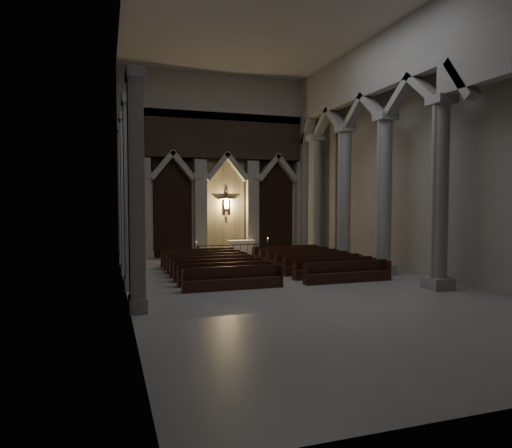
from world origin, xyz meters
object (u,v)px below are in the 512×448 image
(pews, at_px, (265,267))
(altar, at_px, (241,247))
(candle_stand_left, at_px, (196,256))
(altar_rail, at_px, (234,249))
(candle_stand_right, at_px, (268,252))
(worshipper, at_px, (262,254))

(pews, bearing_deg, altar, 83.30)
(candle_stand_left, relative_size, pews, 0.13)
(pews, bearing_deg, altar_rail, 90.00)
(altar_rail, relative_size, candle_stand_left, 3.81)
(candle_stand_left, distance_m, candle_stand_right, 4.91)
(altar, xyz_separation_m, candle_stand_left, (-3.39, -1.91, -0.28))
(altar, xyz_separation_m, worshipper, (0.14, -3.82, -0.03))
(worshipper, bearing_deg, pews, -84.47)
(altar_rail, xyz_separation_m, candle_stand_left, (-2.55, -0.78, -0.27))
(candle_stand_right, relative_size, pews, 0.13)
(candle_stand_right, bearing_deg, candle_stand_left, -170.95)
(candle_stand_left, relative_size, candle_stand_right, 0.95)
(altar_rail, bearing_deg, worshipper, -70.02)
(candle_stand_left, bearing_deg, candle_stand_right, 9.05)
(pews, bearing_deg, candle_stand_left, 115.99)
(altar, xyz_separation_m, candle_stand_right, (1.46, -1.14, -0.26))
(candle_stand_right, distance_m, worshipper, 3.00)
(altar, bearing_deg, worshipper, -87.93)
(candle_stand_left, distance_m, worshipper, 4.02)
(altar_rail, height_order, pews, pews)
(candle_stand_right, bearing_deg, altar, 142.00)
(candle_stand_right, bearing_deg, worshipper, -116.23)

